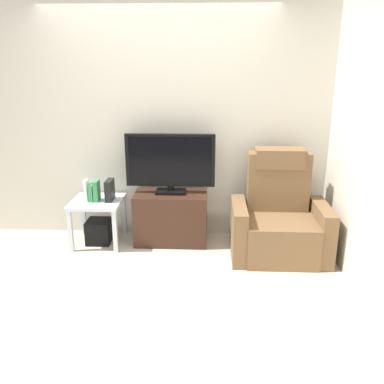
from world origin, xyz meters
The scene contains 12 objects.
ground_plane centered at (0.00, 0.00, 0.00)m, with size 6.40×6.40×0.00m, color beige.
wall_back centered at (0.00, 1.13, 1.30)m, with size 6.40×0.06×2.60m, color beige.
wall_side centered at (1.88, 0.00, 1.30)m, with size 0.06×4.48×2.60m, color beige.
tv_stand centered at (0.13, 0.85, 0.29)m, with size 0.79×0.43×0.57m.
television centered at (0.13, 0.87, 0.91)m, with size 0.96×0.20×0.65m.
recliner_armchair centered at (1.28, 0.62, 0.37)m, with size 0.98×0.78×1.08m.
side_table centered at (-0.67, 0.79, 0.42)m, with size 0.54×0.54×0.50m.
subwoofer_box centered at (-0.67, 0.79, 0.13)m, with size 0.26×0.26×0.26m, color black.
book_leftmost centered at (-0.77, 0.77, 0.61)m, with size 0.04×0.10×0.23m, color white.
book_middle centered at (-0.72, 0.77, 0.59)m, with size 0.05×0.14×0.18m, color #388C4C.
book_rightmost centered at (-0.66, 0.77, 0.61)m, with size 0.05×0.13×0.23m, color #388C4C.
game_console centered at (-0.53, 0.80, 0.61)m, with size 0.07×0.20×0.23m, color black.
Camera 1 is at (0.56, -3.37, 1.94)m, focal length 38.28 mm.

